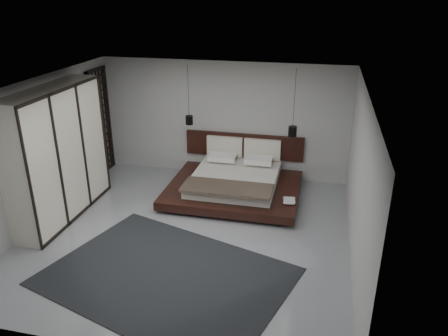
% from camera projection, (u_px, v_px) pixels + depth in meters
% --- Properties ---
extents(floor, '(6.00, 6.00, 0.00)m').
position_uv_depth(floor, '(188.00, 233.00, 8.36)').
color(floor, gray).
rests_on(floor, ground).
extents(ceiling, '(6.00, 6.00, 0.00)m').
position_uv_depth(ceiling, '(183.00, 88.00, 7.28)').
color(ceiling, white).
rests_on(ceiling, wall_back).
extents(wall_back, '(6.00, 0.00, 6.00)m').
position_uv_depth(wall_back, '(223.00, 120.00, 10.52)').
color(wall_back, '#ADADAB').
rests_on(wall_back, floor).
extents(wall_front, '(6.00, 0.00, 6.00)m').
position_uv_depth(wall_front, '(108.00, 260.00, 5.13)').
color(wall_front, '#ADADAB').
rests_on(wall_front, floor).
extents(wall_left, '(0.00, 6.00, 6.00)m').
position_uv_depth(wall_left, '(38.00, 153.00, 8.44)').
color(wall_left, '#ADADAB').
rests_on(wall_left, floor).
extents(wall_right, '(0.00, 6.00, 6.00)m').
position_uv_depth(wall_right, '(359.00, 181.00, 7.20)').
color(wall_right, '#ADADAB').
rests_on(wall_right, floor).
extents(lattice_screen, '(0.05, 0.90, 2.60)m').
position_uv_depth(lattice_screen, '(101.00, 122.00, 10.68)').
color(lattice_screen, black).
rests_on(lattice_screen, floor).
extents(bed, '(2.88, 2.43, 1.09)m').
position_uv_depth(bed, '(235.00, 182.00, 9.85)').
color(bed, black).
rests_on(bed, floor).
extents(book_lower, '(0.29, 0.32, 0.03)m').
position_uv_depth(book_lower, '(285.00, 201.00, 9.01)').
color(book_lower, '#99724C').
rests_on(book_lower, bed).
extents(book_upper, '(0.25, 0.33, 0.02)m').
position_uv_depth(book_upper, '(283.00, 200.00, 8.98)').
color(book_upper, '#99724C').
rests_on(book_upper, book_lower).
extents(pendant_left, '(0.17, 0.17, 1.37)m').
position_uv_depth(pendant_left, '(189.00, 120.00, 10.04)').
color(pendant_left, black).
rests_on(pendant_left, ceiling).
extents(pendant_right, '(0.19, 0.19, 1.49)m').
position_uv_depth(pendant_right, '(292.00, 131.00, 9.59)').
color(pendant_right, black).
rests_on(pendant_right, ceiling).
extents(wardrobe, '(0.63, 2.69, 2.64)m').
position_uv_depth(wardrobe, '(58.00, 154.00, 8.58)').
color(wardrobe, silver).
rests_on(wardrobe, floor).
extents(rug, '(4.42, 3.71, 0.02)m').
position_uv_depth(rug, '(167.00, 276.00, 7.11)').
color(rug, black).
rests_on(rug, floor).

